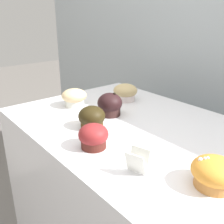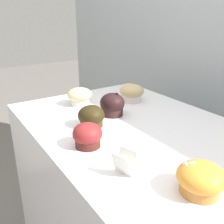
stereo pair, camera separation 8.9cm
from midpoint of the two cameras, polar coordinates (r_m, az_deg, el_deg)
The scene contains 7 objects.
muffin_front_center at distance 0.98m, azimuth -3.10°, elevation 1.51°, with size 0.09×0.09×0.09m.
muffin_back_left at distance 1.09m, azimuth -10.59°, elevation 3.14°, with size 0.10×0.10×0.07m.
muffin_back_right at distance 0.62m, azimuth 17.62°, elevation -12.65°, with size 0.11×0.11×0.07m.
muffin_front_left at distance 0.88m, azimuth -7.33°, elevation -1.29°, with size 0.09×0.09×0.07m.
muffin_front_right at distance 1.14m, azimuth 0.67°, elevation 4.30°, with size 0.10×0.10×0.07m.
muffin_back_center at distance 0.75m, azimuth -7.60°, elevation -5.31°, with size 0.09×0.09×0.07m.
price_card at distance 0.64m, azimuth 1.43°, elevation -10.84°, with size 0.06×0.05×0.06m.
Camera 1 is at (0.55, -0.59, 1.29)m, focal length 42.00 mm.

